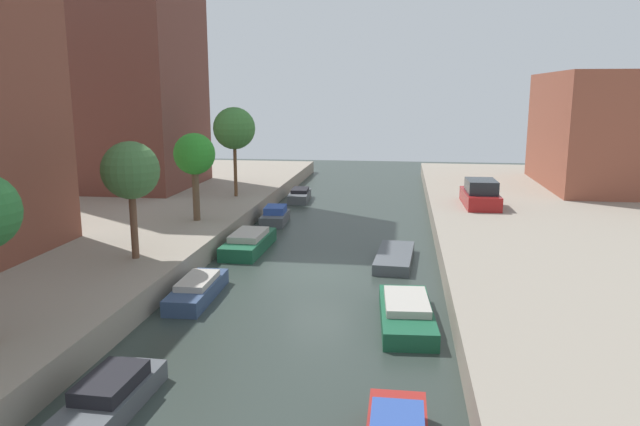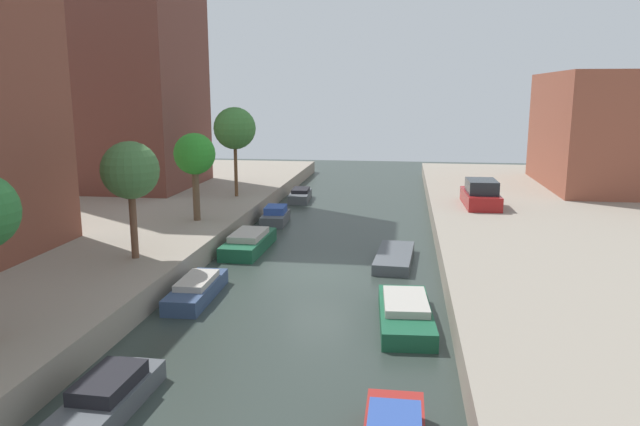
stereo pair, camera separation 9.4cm
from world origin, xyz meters
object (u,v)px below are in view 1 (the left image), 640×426
Objects in this scene: street_tree_2 at (131,171)px; street_tree_3 at (194,155)px; moored_boat_left_4 at (275,216)px; moored_boat_right_3 at (395,257)px; apartment_tower_far at (112,13)px; moored_boat_left_3 at (249,242)px; moored_boat_left_5 at (300,195)px; moored_boat_left_2 at (197,290)px; street_tree_4 at (234,129)px; parked_car at (480,195)px; moored_boat_right_2 at (406,313)px; low_block_right at (622,130)px; moored_boat_left_1 at (111,396)px.

street_tree_2 is 7.17m from street_tree_3.
moored_boat_right_3 is at bearing -46.45° from moored_boat_left_4.
apartment_tower_far is 4.97× the size of moored_boat_left_3.
moored_boat_left_2 is at bearing -90.72° from moored_boat_left_5.
moored_boat_left_5 is at bearing 53.88° from street_tree_4.
parked_car reaches higher than moored_boat_right_3.
moored_boat_left_5 is at bearing 114.81° from moored_boat_right_3.
moored_boat_right_3 is at bearing 93.96° from moored_boat_right_2.
moored_boat_left_3 is (-21.82, -16.36, -4.46)m from low_block_right.
street_tree_2 is 19.65m from moored_boat_left_5.
apartment_tower_far reaches higher than moored_boat_right_2.
street_tree_4 is 20.86m from moored_boat_right_2.
street_tree_2 reaches higher than moored_boat_left_2.
low_block_right is 3.03× the size of moored_boat_left_2.
moored_boat_left_3 is 6.19m from moored_boat_left_4.
moored_boat_left_3 is 0.99× the size of moored_boat_right_2.
apartment_tower_far is 5.15× the size of moored_boat_right_3.
low_block_right is 3.45× the size of moored_boat_left_1.
moored_boat_right_3 is (6.80, -14.72, -0.12)m from moored_boat_left_5.
street_tree_2 is at bearing -90.00° from street_tree_4.
street_tree_4 is 16.97m from moored_boat_left_2.
street_tree_2 is 0.98× the size of moored_boat_right_2.
low_block_right is 28.86m from moored_boat_right_2.
apartment_tower_far is at bearing -173.59° from moored_boat_left_5.
street_tree_2 is 1.03× the size of moored_boat_right_3.
apartment_tower_far reaches higher than parked_car.
moored_boat_right_2 reaches higher than moored_boat_left_2.
moored_boat_right_2 is 7.11m from moored_boat_right_3.
low_block_right is 2.81× the size of parked_car.
street_tree_3 is 0.96× the size of moored_boat_left_3.
moored_boat_left_1 is 28.31m from moored_boat_left_5.
street_tree_2 is at bearing -99.80° from moored_boat_left_5.
parked_car is 0.95× the size of moored_boat_left_3.
moored_boat_left_3 is (-0.46, 14.72, 0.03)m from moored_boat_left_1.
low_block_right is 2.78× the size of street_tree_3.
street_tree_3 is at bearing -125.41° from moored_boat_left_4.
street_tree_4 reaches higher than moored_boat_left_5.
street_tree_4 is at bearing 121.39° from moored_boat_right_2.
parked_car is (14.76, 5.99, -2.67)m from street_tree_3.
moored_boat_right_2 is at bearing -48.00° from moored_boat_left_3.
moored_boat_left_4 is (3.11, -2.91, -4.80)m from street_tree_4.
moored_boat_left_2 is 9.10m from moored_boat_right_3.
street_tree_4 reaches higher than moored_boat_right_2.
moored_boat_left_1 is at bearing -88.20° from moored_boat_left_3.
street_tree_3 is at bearing 102.38° from moored_boat_left_1.
street_tree_4 is 1.79× the size of moored_boat_left_4.
moored_boat_left_4 reaches higher than moored_boat_left_3.
moored_boat_left_4 is at bearing -26.37° from apartment_tower_far.
moored_boat_left_4 is 0.69× the size of moored_boat_right_3.
low_block_right reaches higher than moored_boat_left_2.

